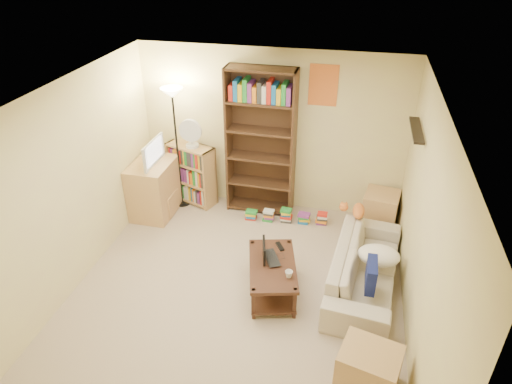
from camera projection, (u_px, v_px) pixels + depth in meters
room at (232, 181)px, 4.77m from camera, size 4.50×4.54×2.52m
sofa at (365, 268)px, 5.63m from camera, size 2.07×1.14×0.56m
navy_pillow at (371, 275)px, 5.14m from camera, size 0.11×0.37×0.33m
cream_blanket at (379, 255)px, 5.53m from camera, size 0.51×0.37×0.22m
tabby_cat at (356, 210)px, 6.12m from camera, size 0.44×0.19×0.15m
coffee_table at (272, 274)px, 5.53m from camera, size 0.77×1.09×0.44m
laptop at (276, 258)px, 5.53m from camera, size 0.53×0.51×0.03m
laptop_screen at (264, 250)px, 5.47m from camera, size 0.09×0.32×0.22m
mug at (289, 274)px, 5.23m from camera, size 0.11×0.11×0.08m
tv_remote at (280, 246)px, 5.73m from camera, size 0.14×0.18×0.02m
tv_stand at (154, 188)px, 7.03m from camera, size 0.59×0.81×0.86m
television at (149, 152)px, 6.71m from camera, size 0.66×0.11×0.38m
tall_bookshelf at (261, 140)px, 6.73m from camera, size 1.03×0.36×2.26m
short_bookshelf at (192, 174)px, 7.30m from camera, size 0.83×0.56×0.99m
desk_fan at (191, 133)px, 6.88m from camera, size 0.35×0.20×0.46m
floor_lamp at (174, 114)px, 6.70m from camera, size 0.33×0.33×1.93m
side_table at (380, 210)px, 6.78m from camera, size 0.56×0.56×0.55m
end_cabinet at (368, 369)px, 4.41m from camera, size 0.66×0.59×0.47m
book_stacks at (288, 216)px, 6.96m from camera, size 1.25×0.25×0.21m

